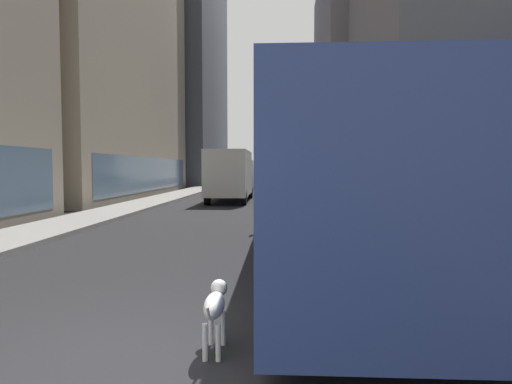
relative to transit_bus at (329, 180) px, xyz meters
name	(u,v)px	position (x,y,z in m)	size (l,w,h in m)	color
ground_plane	(260,190)	(-2.80, 29.99, -1.78)	(120.00, 120.00, 0.00)	#232326
sidewalk_left	(198,189)	(-8.50, 29.99, -1.70)	(2.40, 110.00, 0.15)	gray
sidewalk_right	(323,190)	(2.90, 29.99, -1.70)	(2.40, 110.00, 0.15)	#ADA89E
building_left_far	(172,24)	(-14.70, 46.20, 18.59)	(11.50, 21.70, 40.75)	#4C515B
building_right_far	(369,81)	(9.10, 41.21, 10.16)	(10.98, 19.46, 23.88)	slate
transit_bus	(329,180)	(0.00, 0.00, 0.00)	(2.78, 11.53, 3.05)	#33478C
car_white_van	(290,181)	(0.00, 31.44, -0.96)	(1.87, 4.07, 1.62)	silver
car_silver_sedan	(303,195)	(0.00, 10.36, -0.96)	(1.85, 4.15, 1.62)	#B7BABF
car_black_suv	(289,179)	(0.00, 39.57, -0.96)	(1.77, 4.38, 1.62)	black
box_truck	(231,174)	(-4.00, 16.96, -0.11)	(2.30, 7.50, 3.05)	silver
dalmatian_dog	(215,305)	(-1.77, -4.59, -1.26)	(0.22, 0.96, 0.72)	white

